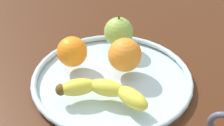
{
  "coord_description": "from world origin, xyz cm",
  "views": [
    {
      "loc": [
        -18.74,
        48.77,
        41.98
      ],
      "look_at": [
        0.0,
        0.0,
        4.8
      ],
      "focal_mm": 50.77,
      "sensor_mm": 36.0,
      "label": 1
    }
  ],
  "objects_px": {
    "fruit_bowl": "(112,78)",
    "banana": "(103,91)",
    "orange_center": "(125,55)",
    "orange_back_right": "(72,52)",
    "apple": "(119,32)"
  },
  "relations": [
    {
      "from": "fruit_bowl",
      "to": "orange_center",
      "type": "xyz_separation_m",
      "value": [
        -0.02,
        -0.03,
        0.04
      ]
    },
    {
      "from": "banana",
      "to": "apple",
      "type": "height_order",
      "value": "apple"
    },
    {
      "from": "fruit_bowl",
      "to": "orange_center",
      "type": "bearing_deg",
      "value": -120.17
    },
    {
      "from": "apple",
      "to": "orange_back_right",
      "type": "distance_m",
      "value": 0.13
    },
    {
      "from": "fruit_bowl",
      "to": "banana",
      "type": "distance_m",
      "value": 0.08
    },
    {
      "from": "fruit_bowl",
      "to": "orange_center",
      "type": "relative_size",
      "value": 4.73
    },
    {
      "from": "fruit_bowl",
      "to": "orange_back_right",
      "type": "height_order",
      "value": "orange_back_right"
    },
    {
      "from": "orange_back_right",
      "to": "orange_center",
      "type": "distance_m",
      "value": 0.11
    },
    {
      "from": "banana",
      "to": "orange_center",
      "type": "xyz_separation_m",
      "value": [
        -0.01,
        -0.1,
        0.02
      ]
    },
    {
      "from": "apple",
      "to": "orange_back_right",
      "type": "height_order",
      "value": "apple"
    },
    {
      "from": "apple",
      "to": "fruit_bowl",
      "type": "bearing_deg",
      "value": 103.61
    },
    {
      "from": "banana",
      "to": "orange_center",
      "type": "height_order",
      "value": "orange_center"
    },
    {
      "from": "apple",
      "to": "orange_center",
      "type": "distance_m",
      "value": 0.1
    },
    {
      "from": "banana",
      "to": "apple",
      "type": "relative_size",
      "value": 2.43
    },
    {
      "from": "fruit_bowl",
      "to": "apple",
      "type": "height_order",
      "value": "apple"
    }
  ]
}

